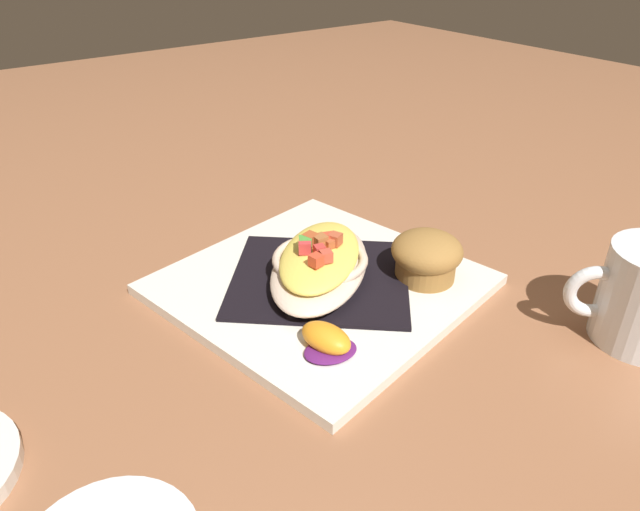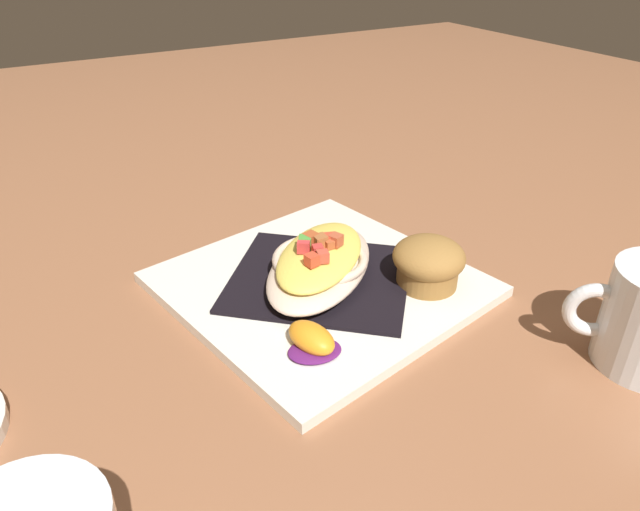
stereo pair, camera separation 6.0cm
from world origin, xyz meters
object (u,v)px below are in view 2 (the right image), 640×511
square_plate (320,284)px  gratin_dish (320,262)px  muffin (428,262)px  orange_garnish (312,341)px

square_plate → gratin_dish: gratin_dish is taller
square_plate → muffin: 0.12m
square_plate → muffin: muffin is taller
gratin_dish → orange_garnish: 0.11m
square_plate → gratin_dish: 0.03m
gratin_dish → square_plate: bearing=-152.3°
square_plate → gratin_dish: size_ratio=1.44×
gratin_dish → muffin: 0.11m
square_plate → gratin_dish: (0.00, 0.00, 0.03)m
square_plate → orange_garnish: 0.11m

